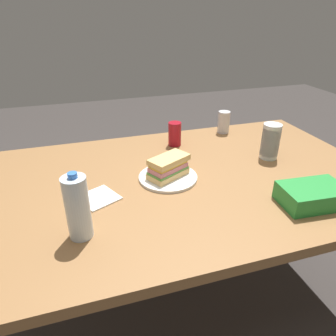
% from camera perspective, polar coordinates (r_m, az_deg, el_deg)
% --- Properties ---
extents(ground_plane, '(8.00, 8.00, 0.00)m').
position_cam_1_polar(ground_plane, '(1.80, 1.79, -22.45)').
color(ground_plane, '#383330').
extents(dining_table, '(1.73, 1.04, 0.73)m').
position_cam_1_polar(dining_table, '(1.36, 2.18, -4.62)').
color(dining_table, olive).
rests_on(dining_table, ground_plane).
extents(paper_plate, '(0.25, 0.25, 0.01)m').
position_cam_1_polar(paper_plate, '(1.32, 0.00, -1.70)').
color(paper_plate, white).
rests_on(paper_plate, dining_table).
extents(sandwich, '(0.20, 0.17, 0.08)m').
position_cam_1_polar(sandwich, '(1.30, 0.06, 0.19)').
color(sandwich, '#DBB26B').
rests_on(sandwich, paper_plate).
extents(soda_can_red, '(0.07, 0.07, 0.12)m').
position_cam_1_polar(soda_can_red, '(1.61, 1.23, 6.21)').
color(soda_can_red, maroon).
rests_on(soda_can_red, dining_table).
extents(chip_bag, '(0.24, 0.17, 0.07)m').
position_cam_1_polar(chip_bag, '(1.26, 24.74, -4.53)').
color(chip_bag, '#268C38').
rests_on(chip_bag, dining_table).
extents(water_bottle_tall, '(0.07, 0.07, 0.22)m').
position_cam_1_polar(water_bottle_tall, '(0.99, -16.11, -6.93)').
color(water_bottle_tall, silver).
rests_on(water_bottle_tall, dining_table).
extents(plastic_cup_stack, '(0.08, 0.08, 0.17)m').
position_cam_1_polar(plastic_cup_stack, '(1.54, 18.12, 4.64)').
color(plastic_cup_stack, silver).
rests_on(plastic_cup_stack, dining_table).
extents(soda_can_silver, '(0.07, 0.07, 0.12)m').
position_cam_1_polar(soda_can_silver, '(1.81, 10.09, 8.22)').
color(soda_can_silver, silver).
rests_on(soda_can_silver, dining_table).
extents(paper_napkin, '(0.17, 0.17, 0.01)m').
position_cam_1_polar(paper_napkin, '(1.21, -12.48, -5.30)').
color(paper_napkin, white).
rests_on(paper_napkin, dining_table).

